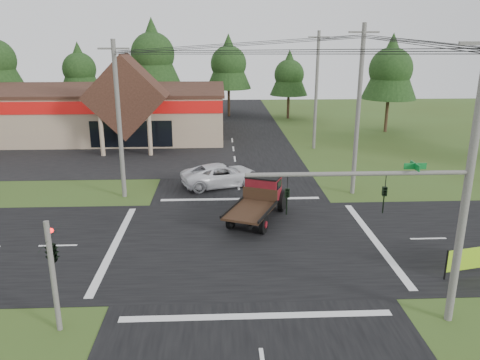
{
  "coord_description": "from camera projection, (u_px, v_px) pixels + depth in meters",
  "views": [
    {
      "loc": [
        -1.37,
        -23.05,
        10.59
      ],
      "look_at": [
        -0.14,
        4.33,
        2.2
      ],
      "focal_mm": 35.0,
      "sensor_mm": 36.0,
      "label": 1
    }
  ],
  "objects": [
    {
      "name": "white_pickup",
      "position": [
        222.0,
        175.0,
        34.57
      ],
      "size": [
        6.46,
        4.39,
        1.64
      ],
      "primitive_type": "imported",
      "rotation": [
        0.0,
        0.0,
        1.88
      ],
      "color": "silver",
      "rests_on": "ground"
    },
    {
      "name": "traffic_signal_mast",
      "position": [
        418.0,
        214.0,
        16.97
      ],
      "size": [
        8.12,
        0.24,
        7.0
      ],
      "color": "#595651",
      "rests_on": "ground"
    },
    {
      "name": "utility_pole_ne",
      "position": [
        358.0,
        110.0,
        31.44
      ],
      "size": [
        2.0,
        0.3,
        11.5
      ],
      "color": "#595651",
      "rests_on": "ground"
    },
    {
      "name": "traffic_signal_corner",
      "position": [
        51.0,
        242.0,
        16.83
      ],
      "size": [
        0.53,
        2.48,
        4.4
      ],
      "color": "#595651",
      "rests_on": "ground"
    },
    {
      "name": "utility_pole_n",
      "position": [
        316.0,
        90.0,
        44.86
      ],
      "size": [
        2.0,
        0.3,
        11.2
      ],
      "color": "#595651",
      "rests_on": "ground"
    },
    {
      "name": "ground",
      "position": [
        246.0,
        242.0,
        25.18
      ],
      "size": [
        120.0,
        120.0,
        0.0
      ],
      "primitive_type": "plane",
      "color": "#3B4F1C",
      "rests_on": "ground"
    },
    {
      "name": "tree_row_d",
      "position": [
        229.0,
        62.0,
        63.14
      ],
      "size": [
        6.16,
        6.16,
        11.11
      ],
      "color": "#332316",
      "rests_on": "ground"
    },
    {
      "name": "road_ew",
      "position": [
        246.0,
        242.0,
        25.18
      ],
      "size": [
        120.0,
        12.0,
        0.02
      ],
      "primitive_type": "cube",
      "color": "black",
      "rests_on": "ground"
    },
    {
      "name": "tree_row_b",
      "position": [
        79.0,
        68.0,
        62.48
      ],
      "size": [
        5.6,
        5.6,
        10.1
      ],
      "color": "#332316",
      "rests_on": "ground"
    },
    {
      "name": "utility_pole_nw",
      "position": [
        119.0,
        119.0,
        30.9
      ],
      "size": [
        2.0,
        0.3,
        10.5
      ],
      "color": "#595651",
      "rests_on": "ground"
    },
    {
      "name": "antique_flatbed_truck",
      "position": [
        257.0,
        201.0,
        27.88
      ],
      "size": [
        4.48,
        6.42,
        2.51
      ],
      "primitive_type": null,
      "rotation": [
        0.0,
        0.0,
        -0.41
      ],
      "color": "#520B13",
      "rests_on": "ground"
    },
    {
      "name": "tree_side_ne",
      "position": [
        391.0,
        67.0,
        52.45
      ],
      "size": [
        6.16,
        6.16,
        11.11
      ],
      "color": "#332316",
      "rests_on": "ground"
    },
    {
      "name": "road_ns",
      "position": [
        246.0,
        242.0,
        25.18
      ],
      "size": [
        12.0,
        120.0,
        0.02
      ],
      "primitive_type": "cube",
      "color": "black",
      "rests_on": "ground"
    },
    {
      "name": "utility_pole_nr",
      "position": [
        468.0,
        182.0,
        16.69
      ],
      "size": [
        2.0,
        0.3,
        11.0
      ],
      "color": "#595651",
      "rests_on": "ground"
    },
    {
      "name": "parking_apron",
      "position": [
        82.0,
        158.0,
        42.72
      ],
      "size": [
        28.0,
        14.0,
        0.02
      ],
      "primitive_type": "cube",
      "color": "black",
      "rests_on": "ground"
    },
    {
      "name": "tree_row_c",
      "position": [
        153.0,
        52.0,
        61.36
      ],
      "size": [
        7.28,
        7.28,
        13.13
      ],
      "color": "#332316",
      "rests_on": "ground"
    },
    {
      "name": "tree_row_e",
      "position": [
        289.0,
        73.0,
        61.97
      ],
      "size": [
        5.04,
        5.04,
        9.09
      ],
      "color": "#332316",
      "rests_on": "ground"
    },
    {
      "name": "cvs_building",
      "position": [
        90.0,
        111.0,
        51.94
      ],
      "size": [
        30.4,
        18.2,
        9.19
      ],
      "color": "tan",
      "rests_on": "ground"
    }
  ]
}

